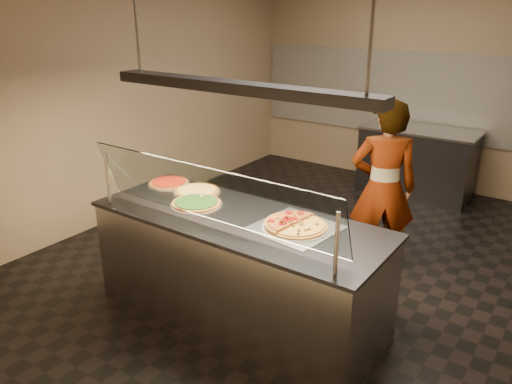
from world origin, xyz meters
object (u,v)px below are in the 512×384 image
Objects in this scene: sneeze_guard at (209,195)px; heat_lamp_housing at (236,87)px; perforated_tray at (296,227)px; pizza_spatula at (206,196)px; pizza_cheese at (197,191)px; pizza_spinach at (197,203)px; half_pizza_sausage at (309,228)px; serving_counter at (239,269)px; pizza_tomato at (169,183)px; prep_table at (417,161)px; half_pizza_pepperoni at (283,220)px; worker at (383,189)px.

heat_lamp_housing is at bearing 90.00° from sneeze_guard.
pizza_spatula is (-0.94, 0.05, 0.02)m from perforated_tray.
heat_lamp_housing is (0.64, -0.23, 1.01)m from pizza_cheese.
perforated_tray is at bearing 4.92° from pizza_spinach.
half_pizza_sausage is (0.11, -0.00, 0.02)m from perforated_tray.
perforated_tray is at bearing 10.54° from serving_counter.
prep_table is (1.21, 3.59, -0.48)m from pizza_tomato.
sneeze_guard is 8.83× the size of pizza_spatula.
pizza_spatula is 0.11× the size of heat_lamp_housing.
half_pizza_pepperoni reaches higher than pizza_tomato.
pizza_spatula is at bearing -11.16° from pizza_tomato.
perforated_tray is (0.48, 0.43, -0.29)m from sneeze_guard.
perforated_tray is 0.94m from pizza_spatula.
heat_lamp_housing is at bearing -171.48° from half_pizza_sausage.
sneeze_guard is at bearing -42.27° from pizza_cheese.
pizza_cheese is at bearing -103.14° from prep_table.
prep_table is at bearing 94.14° from perforated_tray.
half_pizza_sausage is 1.04m from pizza_spinach.
pizza_spatula is (0.18, -0.09, 0.01)m from pizza_cheese.
pizza_spatula is at bearing 176.68° from perforated_tray.
half_pizza_pepperoni is at bearing 49.63° from worker.
heat_lamp_housing reaches higher than serving_counter.
worker reaches higher than pizza_spatula.
perforated_tray is 0.42× the size of prep_table.
prep_table is (0.67, 3.70, -0.49)m from pizza_spatula.
pizza_tomato reaches higher than perforated_tray.
worker reaches higher than serving_counter.
pizza_spatula reaches higher than pizza_cheese.
pizza_cheese is 3.73m from prep_table.
sneeze_guard is 3.45× the size of perforated_tray.
pizza_cheese is (-0.19, 0.22, -0.00)m from pizza_spinach.
half_pizza_sausage is at bearing 4.36° from pizza_spinach.
pizza_spatula is 0.16× the size of prep_table.
sneeze_guard is 4.42× the size of half_pizza_sausage.
half_pizza_pepperoni reaches higher than perforated_tray.
sneeze_guard reaches higher than pizza_spatula.
pizza_tomato is at bearing -108.57° from prep_table.
half_pizza_pepperoni is 1.37m from pizza_tomato.
pizza_spinach is at bearing -175.08° from perforated_tray.
half_pizza_pepperoni is 0.29× the size of worker.
half_pizza_sausage is 1.13× the size of pizza_spinach.
half_pizza_pepperoni is 1.01m from pizza_cheese.
pizza_spinach reaches higher than serving_counter.
heat_lamp_housing reaches higher than worker.
pizza_cheese is 0.24× the size of worker.
half_pizza_sausage is 1.16m from heat_lamp_housing.
half_pizza_sausage reaches higher than pizza_cheese.
pizza_cheese is 1.76m from worker.
pizza_tomato is at bearing 165.97° from serving_counter.
prep_table is (-0.27, 3.75, -0.47)m from perforated_tray.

